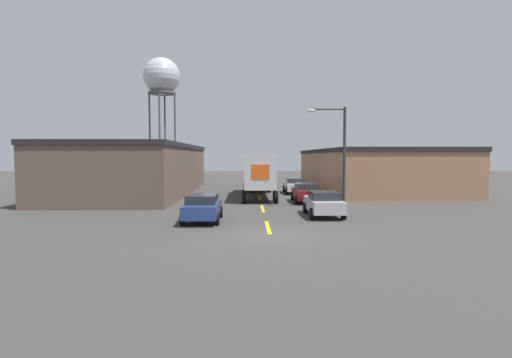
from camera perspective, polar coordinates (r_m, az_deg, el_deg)
ground_plane at (r=18.37m, az=2.10°, el=-8.19°), size 160.00×160.00×0.00m
road_centerline at (r=27.82m, az=0.95°, el=-4.25°), size 0.20×18.12×0.01m
warehouse_left at (r=40.86m, az=-16.32°, el=1.40°), size 10.17×24.98×4.80m
warehouse_right at (r=46.61m, az=15.77°, el=1.39°), size 11.93×26.03×4.41m
semi_truck at (r=35.87m, az=0.33°, el=1.12°), size 2.76×12.33×3.87m
parked_car_left_near at (r=22.62m, az=-7.66°, el=-3.98°), size 2.06×4.29×1.52m
parked_car_right_mid at (r=31.81m, az=7.15°, el=-1.88°), size 2.06×4.29×1.52m
parked_car_right_near at (r=24.67m, az=9.62°, el=-3.39°), size 2.06×4.29×1.52m
parked_car_right_far at (r=39.23m, az=5.56°, el=-0.89°), size 2.06×4.29×1.52m
water_tower at (r=65.34m, az=-13.32°, el=13.88°), size 5.64×5.64×18.86m
street_lamp at (r=28.39m, az=11.82°, el=4.24°), size 2.69×0.32×7.04m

